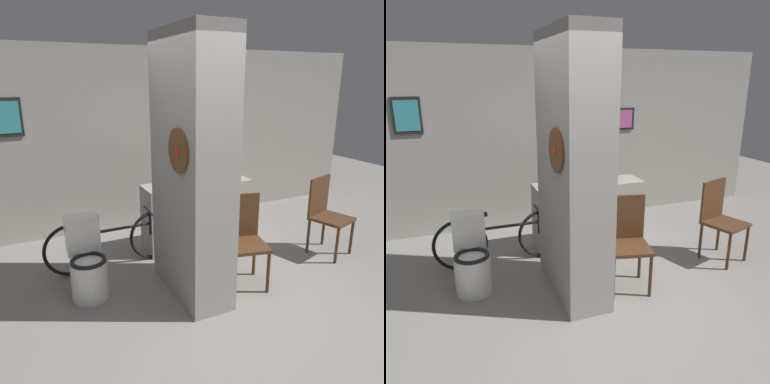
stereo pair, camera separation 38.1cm
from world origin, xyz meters
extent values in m
plane|color=gray|center=(0.00, 0.00, 0.00)|extent=(14.00, 14.00, 0.00)
cube|color=gray|center=(0.00, 2.63, 1.30)|extent=(8.00, 0.06, 2.60)
cube|color=black|center=(-1.60, 2.58, 1.70)|extent=(0.36, 0.02, 0.48)
cube|color=teal|center=(-1.60, 2.57, 1.70)|extent=(0.30, 0.01, 0.39)
cube|color=black|center=(1.50, 2.58, 1.55)|extent=(0.44, 0.02, 0.34)
cube|color=#B24C8C|center=(1.50, 2.57, 1.55)|extent=(0.36, 0.01, 0.28)
cube|color=black|center=(0.70, 2.58, 1.85)|extent=(0.28, 0.02, 0.38)
cube|color=#4C9959|center=(0.70, 2.57, 1.85)|extent=(0.23, 0.01, 0.31)
cube|color=gray|center=(-0.05, 0.53, 1.30)|extent=(0.44, 1.07, 2.60)
cylinder|color=#593319|center=(-0.28, 0.32, 1.55)|extent=(0.03, 0.40, 0.40)
cylinder|color=red|center=(-0.29, 0.32, 1.55)|extent=(0.01, 0.07, 0.07)
cube|color=gray|center=(0.54, 1.57, 0.43)|extent=(1.45, 0.44, 0.86)
cylinder|color=white|center=(-1.04, 0.84, 0.20)|extent=(0.37, 0.37, 0.40)
torus|color=black|center=(-1.04, 0.84, 0.42)|extent=(0.36, 0.36, 0.04)
cube|color=white|center=(-1.04, 1.09, 0.60)|extent=(0.34, 0.20, 0.40)
cylinder|color=#4C2D19|center=(0.27, 0.22, 0.23)|extent=(0.04, 0.04, 0.46)
cylinder|color=#4C2D19|center=(0.64, 0.13, 0.23)|extent=(0.04, 0.04, 0.46)
cylinder|color=#4C2D19|center=(0.35, 0.59, 0.23)|extent=(0.04, 0.04, 0.46)
cylinder|color=#4C2D19|center=(0.73, 0.50, 0.23)|extent=(0.04, 0.04, 0.46)
cube|color=#4C2D19|center=(0.50, 0.36, 0.47)|extent=(0.53, 0.53, 0.04)
cube|color=#4C2D19|center=(0.54, 0.56, 0.74)|extent=(0.43, 0.13, 0.49)
cylinder|color=#4C2D19|center=(1.79, 0.30, 0.23)|extent=(0.04, 0.04, 0.46)
cylinder|color=#4C2D19|center=(2.16, 0.41, 0.23)|extent=(0.04, 0.04, 0.46)
cylinder|color=#4C2D19|center=(1.68, 0.67, 0.23)|extent=(0.04, 0.04, 0.46)
cylinder|color=#4C2D19|center=(2.04, 0.78, 0.23)|extent=(0.04, 0.04, 0.46)
cube|color=#4C2D19|center=(1.92, 0.54, 0.47)|extent=(0.55, 0.55, 0.04)
cube|color=#4C2D19|center=(1.86, 0.73, 0.74)|extent=(0.43, 0.16, 0.49)
torus|color=black|center=(-1.13, 1.39, 0.31)|extent=(0.63, 0.04, 0.63)
torus|color=black|center=(-0.14, 1.39, 0.31)|extent=(0.63, 0.04, 0.63)
cylinder|color=black|center=(-0.64, 1.39, 0.47)|extent=(0.91, 0.04, 0.04)
cylinder|color=black|center=(-0.88, 1.39, 0.47)|extent=(0.03, 0.03, 0.32)
cylinder|color=black|center=(-0.19, 1.39, 0.47)|extent=(0.03, 0.03, 0.29)
cube|color=black|center=(-0.88, 1.39, 0.66)|extent=(0.16, 0.06, 0.04)
cylinder|color=#262626|center=(-0.19, 1.39, 0.62)|extent=(0.03, 0.42, 0.03)
cylinder|color=olive|center=(0.80, 1.55, 0.96)|extent=(0.09, 0.09, 0.21)
cylinder|color=olive|center=(0.80, 1.55, 1.11)|extent=(0.03, 0.03, 0.09)
sphere|color=#333333|center=(0.80, 1.55, 1.17)|extent=(0.04, 0.04, 0.04)
cylinder|color=silver|center=(0.68, 1.64, 0.93)|extent=(0.07, 0.07, 0.15)
cylinder|color=silver|center=(0.68, 1.64, 1.04)|extent=(0.03, 0.03, 0.06)
sphere|color=#333333|center=(0.68, 1.64, 1.08)|extent=(0.03, 0.03, 0.03)
camera|label=1|loc=(-1.59, -2.65, 2.15)|focal=35.00mm
camera|label=2|loc=(-1.23, -2.80, 2.15)|focal=35.00mm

